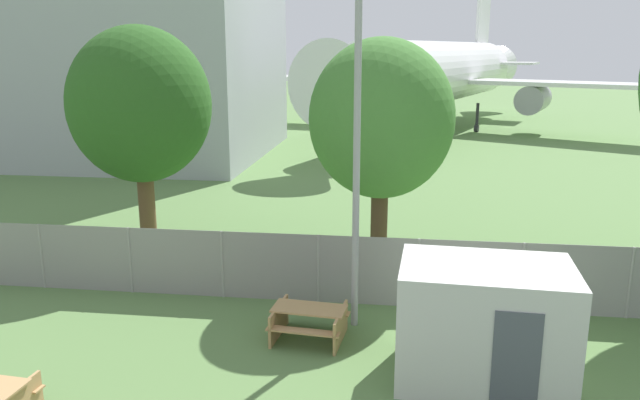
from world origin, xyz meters
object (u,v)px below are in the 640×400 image
Objects in this scene: airplane at (441,73)px; portable_cabin at (484,323)px; tree_near_hangar at (140,106)px; picnic_bench_near_cabin at (309,319)px; tree_behind_benches at (381,120)px.

airplane is 11.17× the size of portable_cabin.
portable_cabin is 12.86m from tree_near_hangar.
airplane is at bearing 82.68° from picnic_bench_near_cabin.
airplane is 5.66× the size of tree_behind_benches.
airplane is 33.04m from tree_behind_benches.
portable_cabin is at bearing 18.51° from airplane.
airplane is 33.18m from tree_near_hangar.
tree_near_hangar is 7.85m from tree_behind_benches.
picnic_bench_near_cabin is 6.18m from tree_behind_benches.
picnic_bench_near_cabin is 9.70m from tree_near_hangar.
picnic_bench_near_cabin is (-4.80, -37.33, -4.07)m from airplane.
picnic_bench_near_cabin is (-3.67, 1.28, -0.72)m from portable_cabin.
tree_near_hangar reaches higher than picnic_bench_near_cabin.
portable_cabin is at bearing -68.24° from tree_behind_benches.
tree_behind_benches is at bearing 14.24° from airplane.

